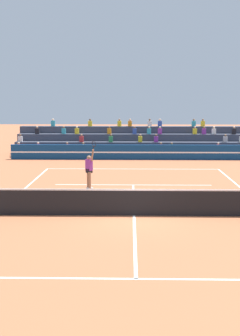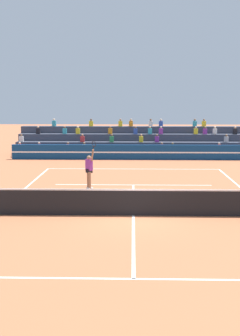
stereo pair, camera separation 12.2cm
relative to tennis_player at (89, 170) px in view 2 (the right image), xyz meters
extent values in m
plane|color=#AD603D|center=(2.21, -5.22, -0.99)|extent=(120.00, 120.00, 0.00)
cube|color=white|center=(2.21, 6.68, -0.99)|extent=(11.00, 0.10, 0.01)
cube|color=white|center=(2.21, -11.65, -0.99)|extent=(8.25, 0.10, 0.01)
cube|color=white|center=(2.21, 1.20, -0.99)|extent=(8.25, 0.10, 0.01)
cube|color=white|center=(2.21, -5.22, -0.99)|extent=(0.10, 12.85, 0.01)
cube|color=black|center=(2.21, -5.22, -0.49)|extent=(11.90, 0.02, 1.00)
cube|color=white|center=(2.21, -5.22, 0.04)|extent=(11.90, 0.04, 0.06)
cube|color=navy|center=(2.21, 11.22, -0.44)|extent=(18.00, 0.24, 1.10)
cube|color=white|center=(2.21, 11.09, -0.44)|extent=(18.00, 0.02, 0.10)
cube|color=#383D4C|center=(2.21, 12.50, -0.71)|extent=(18.36, 0.95, 0.55)
cube|color=red|center=(-6.47, 12.33, -0.22)|extent=(0.32, 0.22, 0.44)
sphere|color=beige|center=(-6.47, 12.33, 0.10)|extent=(0.18, 0.18, 0.18)
cube|color=#338C4C|center=(5.19, 12.33, -0.22)|extent=(0.32, 0.22, 0.44)
sphere|color=brown|center=(5.19, 12.33, 0.10)|extent=(0.18, 0.18, 0.18)
cube|color=pink|center=(-2.77, 12.33, -0.22)|extent=(0.32, 0.22, 0.44)
sphere|color=brown|center=(-2.77, 12.33, 0.10)|extent=(0.18, 0.18, 0.18)
cube|color=purple|center=(4.38, 12.33, -0.22)|extent=(0.32, 0.22, 0.44)
sphere|color=brown|center=(4.38, 12.33, 0.10)|extent=(0.18, 0.18, 0.18)
cube|color=#B2B2B7|center=(-1.53, 12.33, -0.22)|extent=(0.32, 0.22, 0.44)
sphere|color=brown|center=(-1.53, 12.33, 0.10)|extent=(0.18, 0.18, 0.18)
cube|color=purple|center=(-4.99, 12.33, -0.22)|extent=(0.32, 0.22, 0.44)
sphere|color=tan|center=(-4.99, 12.33, 0.10)|extent=(0.18, 0.18, 0.18)
cube|color=red|center=(8.71, 12.33, -0.22)|extent=(0.32, 0.22, 0.44)
sphere|color=tan|center=(8.71, 12.33, 0.10)|extent=(0.18, 0.18, 0.18)
cube|color=#383D4C|center=(2.21, 13.45, -0.44)|extent=(18.36, 0.95, 1.10)
cube|color=yellow|center=(2.83, 13.28, 0.33)|extent=(0.32, 0.22, 0.44)
sphere|color=#9E7051|center=(2.83, 13.28, 0.65)|extent=(0.18, 0.18, 0.18)
cube|color=red|center=(-1.76, 13.28, 0.33)|extent=(0.32, 0.22, 0.44)
sphere|color=#9E7051|center=(-1.76, 13.28, 0.65)|extent=(0.18, 0.18, 0.18)
cube|color=#B2B2B7|center=(9.43, 13.28, 0.33)|extent=(0.32, 0.22, 0.44)
sphere|color=brown|center=(9.43, 13.28, 0.65)|extent=(0.18, 0.18, 0.18)
cube|color=purple|center=(4.06, 13.28, 0.33)|extent=(0.32, 0.22, 0.44)
sphere|color=brown|center=(4.06, 13.28, 0.65)|extent=(0.18, 0.18, 0.18)
cube|color=silver|center=(-6.57, 13.28, 0.33)|extent=(0.32, 0.22, 0.44)
sphere|color=brown|center=(-6.57, 13.28, 0.65)|extent=(0.18, 0.18, 0.18)
cube|color=#338C4C|center=(0.53, 13.28, 0.33)|extent=(0.32, 0.22, 0.44)
sphere|color=brown|center=(0.53, 13.28, 0.65)|extent=(0.18, 0.18, 0.18)
cube|color=#383D4C|center=(2.21, 14.40, -0.16)|extent=(18.36, 0.95, 1.65)
cube|color=silver|center=(8.69, 14.23, 0.88)|extent=(0.32, 0.22, 0.44)
sphere|color=beige|center=(8.69, 14.23, 1.20)|extent=(0.18, 0.18, 0.18)
cube|color=teal|center=(3.55, 14.23, 0.88)|extent=(0.32, 0.22, 0.44)
sphere|color=tan|center=(3.55, 14.23, 1.20)|extent=(0.18, 0.18, 0.18)
cube|color=orange|center=(0.38, 14.23, 0.88)|extent=(0.32, 0.22, 0.44)
sphere|color=brown|center=(0.38, 14.23, 1.20)|extent=(0.18, 0.18, 0.18)
cube|color=black|center=(10.28, 14.23, 0.88)|extent=(0.32, 0.22, 0.44)
sphere|color=tan|center=(10.28, 14.23, 1.20)|extent=(0.18, 0.18, 0.18)
cube|color=purple|center=(7.91, 14.23, 0.88)|extent=(0.32, 0.22, 0.44)
sphere|color=brown|center=(7.91, 14.23, 1.20)|extent=(0.18, 0.18, 0.18)
cube|color=yellow|center=(-2.22, 14.23, 0.88)|extent=(0.32, 0.22, 0.44)
sphere|color=beige|center=(-2.22, 14.23, 1.20)|extent=(0.18, 0.18, 0.18)
cube|color=black|center=(-5.42, 14.23, 0.88)|extent=(0.32, 0.22, 0.44)
sphere|color=tan|center=(-5.42, 14.23, 1.20)|extent=(0.18, 0.18, 0.18)
cube|color=yellow|center=(7.18, 14.23, 0.88)|extent=(0.32, 0.22, 0.44)
sphere|color=tan|center=(7.18, 14.23, 1.20)|extent=(0.18, 0.18, 0.18)
cube|color=teal|center=(-3.28, 14.23, 0.88)|extent=(0.32, 0.22, 0.44)
sphere|color=brown|center=(-3.28, 14.23, 1.20)|extent=(0.18, 0.18, 0.18)
cube|color=purple|center=(4.41, 14.23, 0.88)|extent=(0.32, 0.22, 0.44)
sphere|color=beige|center=(4.41, 14.23, 1.20)|extent=(0.18, 0.18, 0.18)
cube|color=#2D4CA5|center=(2.39, 14.23, 0.88)|extent=(0.32, 0.22, 0.44)
sphere|color=brown|center=(2.39, 14.23, 1.20)|extent=(0.18, 0.18, 0.18)
cube|color=#383D4C|center=(2.21, 15.35, 0.11)|extent=(18.36, 0.95, 2.20)
cube|color=silver|center=(3.63, 15.18, 1.43)|extent=(0.32, 0.22, 0.44)
sphere|color=brown|center=(3.63, 15.18, 1.75)|extent=(0.18, 0.18, 0.18)
cube|color=yellow|center=(-1.24, 15.18, 1.43)|extent=(0.32, 0.22, 0.44)
sphere|color=brown|center=(-1.24, 15.18, 1.75)|extent=(0.18, 0.18, 0.18)
cube|color=yellow|center=(1.16, 15.18, 1.43)|extent=(0.32, 0.22, 0.44)
sphere|color=#9E7051|center=(1.16, 15.18, 1.75)|extent=(0.18, 0.18, 0.18)
cube|color=teal|center=(7.21, 15.18, 1.43)|extent=(0.32, 0.22, 0.44)
sphere|color=brown|center=(7.21, 15.18, 1.75)|extent=(0.18, 0.18, 0.18)
cube|color=yellow|center=(7.95, 15.18, 1.43)|extent=(0.32, 0.22, 0.44)
sphere|color=brown|center=(7.95, 15.18, 1.75)|extent=(0.18, 0.18, 0.18)
cube|color=orange|center=(2.02, 15.18, 1.43)|extent=(0.32, 0.22, 0.44)
sphere|color=tan|center=(2.02, 15.18, 1.75)|extent=(0.18, 0.18, 0.18)
cube|color=#2D4CA5|center=(4.46, 15.18, 1.43)|extent=(0.32, 0.22, 0.44)
sphere|color=beige|center=(4.46, 15.18, 1.75)|extent=(0.18, 0.18, 0.18)
cube|color=teal|center=(-4.28, 15.18, 1.43)|extent=(0.32, 0.22, 0.44)
sphere|color=beige|center=(-4.28, 15.18, 1.75)|extent=(0.18, 0.18, 0.18)
cylinder|color=#9E7051|center=(-0.06, 0.10, -0.54)|extent=(0.14, 0.14, 0.90)
cylinder|color=#9E7051|center=(0.03, -0.11, -0.54)|extent=(0.14, 0.14, 0.90)
cube|color=black|center=(-0.01, 0.02, -0.05)|extent=(0.36, 0.37, 0.20)
cube|color=purple|center=(-0.01, 0.02, 0.25)|extent=(0.39, 0.40, 0.56)
sphere|color=#9E7051|center=(-0.01, 0.02, 0.61)|extent=(0.22, 0.22, 0.22)
cube|color=white|center=(-0.03, 0.13, -0.94)|extent=(0.27, 0.26, 0.09)
cube|color=white|center=(0.06, -0.09, -0.94)|extent=(0.27, 0.26, 0.09)
cylinder|color=#9E7051|center=(-0.17, 0.19, 0.19)|extent=(0.09, 0.09, 0.56)
cylinder|color=#9E7051|center=(0.18, -0.19, 0.76)|extent=(0.21, 0.22, 0.61)
cylinder|color=black|center=(0.24, -0.26, 1.15)|extent=(0.08, 0.08, 0.22)
torus|color=black|center=(0.27, -0.28, 1.33)|extent=(0.27, 0.29, 0.37)
sphere|color=#C6DB33|center=(-1.58, -3.16, -0.96)|extent=(0.07, 0.07, 0.07)
camera|label=1|loc=(2.05, -23.05, 3.64)|focal=50.00mm
camera|label=2|loc=(2.18, -23.04, 3.64)|focal=50.00mm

